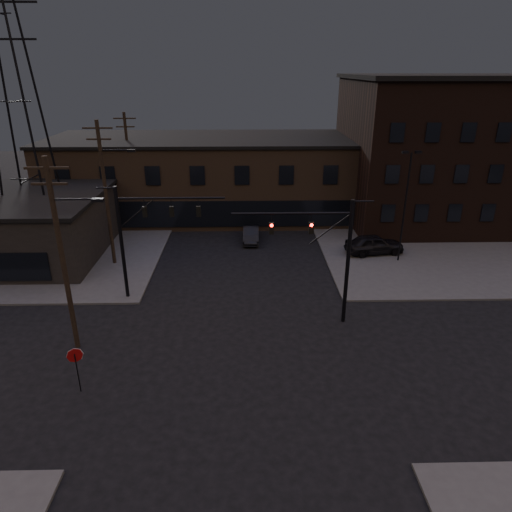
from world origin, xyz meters
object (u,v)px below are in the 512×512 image
(traffic_signal_far, at_px, (140,230))
(stop_sign, at_px, (76,360))
(parked_car_lot_a, at_px, (374,244))
(car_crossing, at_px, (251,234))
(parked_car_lot_b, at_px, (369,215))
(traffic_signal_near, at_px, (330,250))

(traffic_signal_far, height_order, stop_sign, traffic_signal_far)
(traffic_signal_far, distance_m, parked_car_lot_a, 19.98)
(stop_sign, xyz_separation_m, car_crossing, (8.79, 21.16, -1.17))
(traffic_signal_far, xyz_separation_m, parked_car_lot_b, (19.94, 16.62, -4.23))
(stop_sign, height_order, car_crossing, stop_sign)
(parked_car_lot_b, height_order, car_crossing, parked_car_lot_b)
(parked_car_lot_b, xyz_separation_m, car_crossing, (-12.43, -5.44, -0.11))
(parked_car_lot_a, height_order, car_crossing, parked_car_lot_a)
(stop_sign, bearing_deg, traffic_signal_near, 25.90)
(traffic_signal_near, relative_size, car_crossing, 1.94)
(stop_sign, height_order, parked_car_lot_b, stop_sign)
(traffic_signal_far, xyz_separation_m, parked_car_lot_a, (18.06, 7.54, -4.02))
(traffic_signal_far, bearing_deg, car_crossing, 56.10)
(traffic_signal_near, height_order, stop_sign, traffic_signal_near)
(stop_sign, bearing_deg, parked_car_lot_b, 51.41)
(parked_car_lot_a, distance_m, car_crossing, 11.16)
(traffic_signal_far, distance_m, car_crossing, 14.15)
(car_crossing, bearing_deg, traffic_signal_near, -71.49)
(parked_car_lot_a, xyz_separation_m, car_crossing, (-10.55, 3.64, -0.31))
(traffic_signal_near, bearing_deg, parked_car_lot_a, 61.53)
(parked_car_lot_b, distance_m, car_crossing, 13.57)
(traffic_signal_near, xyz_separation_m, parked_car_lot_b, (7.87, 20.12, -4.15))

